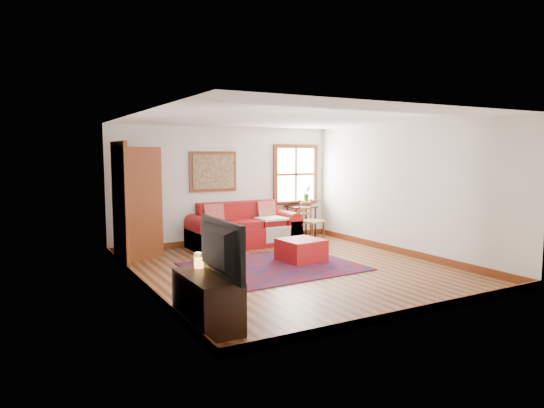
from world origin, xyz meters
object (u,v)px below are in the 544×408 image
red_ottoman (301,250)px  side_table (301,211)px  red_leather_sofa (243,231)px  ladder_back_chair (310,219)px  media_cabinet (207,301)px

red_ottoman → side_table: bearing=52.5°
red_leather_sofa → side_table: 1.59m
ladder_back_chair → side_table: bearing=74.7°
red_leather_sofa → ladder_back_chair: (1.39, -0.42, 0.21)m
side_table → media_cabinet: (-3.99, -4.30, -0.32)m
red_leather_sofa → red_ottoman: red_leather_sofa is taller
red_leather_sofa → ladder_back_chair: bearing=-16.7°
red_ottoman → media_cabinet: 3.51m
side_table → media_cabinet: 5.88m
side_table → ladder_back_chair: ladder_back_chair is taller
ladder_back_chair → media_cabinet: size_ratio=0.89×
media_cabinet → ladder_back_chair: bearing=44.1°
red_ottoman → media_cabinet: size_ratio=0.66×
red_ottoman → red_leather_sofa: bearing=92.6°
red_leather_sofa → ladder_back_chair: size_ratio=2.44×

